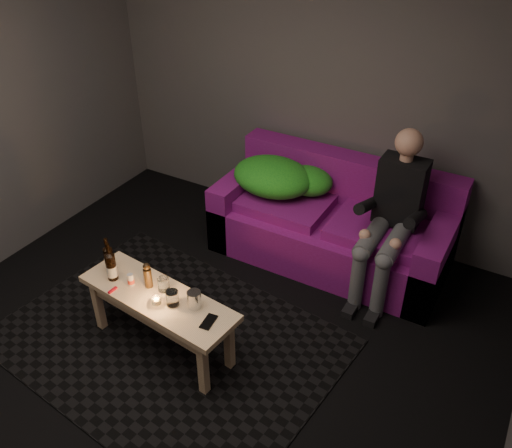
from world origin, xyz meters
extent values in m
plane|color=black|center=(0.00, 0.00, 0.00)|extent=(4.50, 4.50, 0.00)
plane|color=#535053|center=(0.00, 2.25, 1.30)|extent=(4.00, 0.00, 4.00)
cube|color=black|center=(-0.20, 0.29, 0.01)|extent=(2.46, 1.91, 0.01)
cube|color=#7D106A|center=(0.38, 1.77, 0.20)|extent=(1.91, 0.86, 0.40)
cube|color=#7D106A|center=(0.38, 2.09, 0.61)|extent=(1.91, 0.21, 0.42)
cube|color=#7D106A|center=(-0.48, 1.77, 0.30)|extent=(0.19, 0.86, 0.59)
cube|color=#7D106A|center=(1.24, 1.77, 0.30)|extent=(0.19, 0.86, 0.59)
cube|color=#7D106A|center=(-0.02, 1.72, 0.44)|extent=(0.72, 0.57, 0.10)
cube|color=#7D106A|center=(0.78, 1.72, 0.44)|extent=(0.72, 0.57, 0.10)
ellipsoid|color=#167C21|center=(-0.17, 1.77, 0.63)|extent=(0.69, 0.53, 0.29)
ellipsoid|color=#167C21|center=(0.09, 1.90, 0.60)|extent=(0.42, 0.34, 0.23)
ellipsoid|color=#167C21|center=(-0.38, 1.88, 0.56)|extent=(0.31, 0.25, 0.15)
cube|color=black|center=(0.89, 1.82, 0.77)|extent=(0.34, 0.21, 0.52)
sphere|color=tan|center=(0.89, 1.82, 1.17)|extent=(0.20, 0.20, 0.20)
cylinder|color=#4C4E56|center=(0.80, 1.52, 0.51)|extent=(0.13, 0.48, 0.13)
cylinder|color=#4C4E56|center=(0.97, 1.52, 0.51)|extent=(0.13, 0.48, 0.13)
cylinder|color=#4C4E56|center=(0.80, 1.29, 0.24)|extent=(0.10, 0.10, 0.49)
cylinder|color=#4C4E56|center=(0.97, 1.29, 0.24)|extent=(0.10, 0.10, 0.49)
cube|color=black|center=(0.80, 1.24, 0.03)|extent=(0.09, 0.21, 0.06)
cube|color=black|center=(0.97, 1.24, 0.03)|extent=(0.09, 0.21, 0.06)
cube|color=tan|center=(-0.20, 0.24, 0.45)|extent=(1.18, 0.49, 0.04)
cube|color=tan|center=(-0.20, 0.24, 0.37)|extent=(1.02, 0.39, 0.10)
cube|color=tan|center=(-0.71, 0.17, 0.21)|extent=(0.06, 0.06, 0.43)
cube|color=tan|center=(-0.68, 0.43, 0.21)|extent=(0.06, 0.06, 0.43)
cube|color=tan|center=(0.27, 0.06, 0.21)|extent=(0.06, 0.06, 0.43)
cube|color=tan|center=(0.30, 0.32, 0.21)|extent=(0.06, 0.06, 0.43)
cylinder|color=black|center=(-0.65, 0.30, 0.56)|extent=(0.06, 0.06, 0.18)
cylinder|color=white|center=(-0.65, 0.30, 0.53)|extent=(0.07, 0.07, 0.07)
cone|color=black|center=(-0.65, 0.30, 0.66)|extent=(0.06, 0.06, 0.03)
cylinder|color=black|center=(-0.65, 0.30, 0.69)|extent=(0.02, 0.02, 0.08)
cylinder|color=black|center=(-0.57, 0.23, 0.57)|extent=(0.07, 0.07, 0.20)
cylinder|color=white|center=(-0.57, 0.23, 0.54)|extent=(0.07, 0.07, 0.08)
cone|color=black|center=(-0.57, 0.23, 0.68)|extent=(0.07, 0.07, 0.03)
cylinder|color=black|center=(-0.57, 0.23, 0.71)|extent=(0.03, 0.03, 0.09)
cylinder|color=silver|center=(-0.42, 0.24, 0.51)|extent=(0.05, 0.05, 0.09)
cylinder|color=black|center=(-0.31, 0.29, 0.54)|extent=(0.06, 0.06, 0.14)
cylinder|color=white|center=(-0.20, 0.31, 0.51)|extent=(0.08, 0.08, 0.09)
cylinder|color=white|center=(-0.16, 0.18, 0.49)|extent=(0.06, 0.06, 0.05)
sphere|color=orange|center=(-0.16, 0.18, 0.50)|extent=(0.02, 0.02, 0.02)
cylinder|color=white|center=(-0.06, 0.23, 0.52)|extent=(0.10, 0.10, 0.10)
cylinder|color=silver|center=(0.07, 0.28, 0.53)|extent=(0.09, 0.09, 0.12)
cube|color=black|center=(0.23, 0.20, 0.47)|extent=(0.08, 0.14, 0.01)
cube|color=red|center=(-0.49, 0.13, 0.47)|extent=(0.02, 0.07, 0.01)
camera|label=1|loc=(1.69, -1.76, 2.83)|focal=38.00mm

